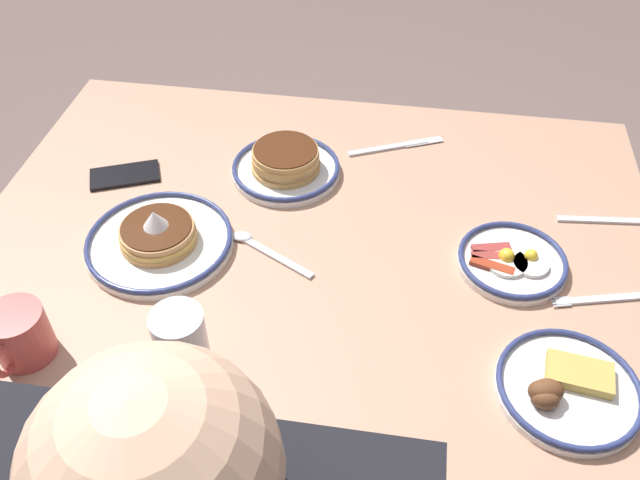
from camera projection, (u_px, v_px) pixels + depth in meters
The scene contains 13 objects.
ground_plane at pixel (315, 433), 1.79m from camera, with size 6.00×6.00×0.00m, color #6F5A53.
dining_table at pixel (313, 268), 1.35m from camera, with size 1.32×0.98×0.73m.
plate_near_main at pixel (286, 164), 1.41m from camera, with size 0.23×0.23×0.06m.
plate_center_pancakes at pixel (159, 239), 1.26m from camera, with size 0.28×0.28×0.09m.
plate_far_companion at pixel (566, 388), 1.02m from camera, with size 0.22×0.22×0.05m.
plate_far_side at pixel (512, 261), 1.22m from camera, with size 0.20×0.20×0.04m.
coffee_mug at pixel (20, 335), 1.06m from camera, with size 0.09×0.13×0.09m.
drinking_glass at pixel (182, 347), 1.02m from camera, with size 0.08×0.08×0.13m.
cell_phone at pixel (125, 175), 1.42m from camera, with size 0.14×0.07×0.01m, color black.
fork_near at pixel (603, 299), 1.17m from camera, with size 0.19×0.06×0.01m.
fork_far at pixel (610, 221), 1.32m from camera, with size 0.20×0.04×0.01m.
butter_knife at pixel (396, 146), 1.50m from camera, with size 0.21×0.11×0.01m.
tea_spoon at pixel (261, 248), 1.26m from camera, with size 0.17×0.10×0.01m.
Camera 1 is at (-0.16, 0.92, 1.62)m, focal length 37.48 mm.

